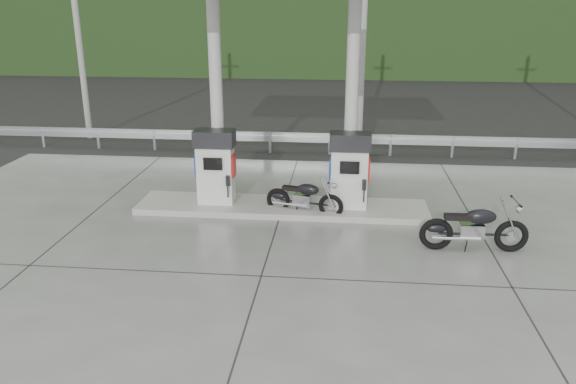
# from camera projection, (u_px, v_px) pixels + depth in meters

# --- Properties ---
(ground) EXTENTS (160.00, 160.00, 0.00)m
(ground) POSITION_uv_depth(u_px,v_px,m) (268.00, 254.00, 11.31)
(ground) COLOR black
(ground) RESTS_ON ground
(forecourt_apron) EXTENTS (18.00, 14.00, 0.02)m
(forecourt_apron) POSITION_uv_depth(u_px,v_px,m) (268.00, 254.00, 11.30)
(forecourt_apron) COLOR slate
(forecourt_apron) RESTS_ON ground
(pump_island) EXTENTS (7.00, 1.40, 0.15)m
(pump_island) POSITION_uv_depth(u_px,v_px,m) (282.00, 207.00, 13.63)
(pump_island) COLOR #A09C95
(pump_island) RESTS_ON forecourt_apron
(gas_pump_left) EXTENTS (0.95, 0.55, 1.80)m
(gas_pump_left) POSITION_uv_depth(u_px,v_px,m) (216.00, 167.00, 13.47)
(gas_pump_left) COLOR silver
(gas_pump_left) RESTS_ON pump_island
(gas_pump_right) EXTENTS (0.95, 0.55, 1.80)m
(gas_pump_right) POSITION_uv_depth(u_px,v_px,m) (349.00, 171.00, 13.17)
(gas_pump_right) COLOR silver
(gas_pump_right) RESTS_ON pump_island
(canopy_column_left) EXTENTS (0.30, 0.30, 5.00)m
(canopy_column_left) POSITION_uv_depth(u_px,v_px,m) (216.00, 98.00, 13.33)
(canopy_column_left) COLOR silver
(canopy_column_left) RESTS_ON pump_island
(canopy_column_right) EXTENTS (0.30, 0.30, 5.00)m
(canopy_column_right) POSITION_uv_depth(u_px,v_px,m) (352.00, 100.00, 13.03)
(canopy_column_right) COLOR silver
(canopy_column_right) RESTS_ON pump_island
(guardrail) EXTENTS (26.00, 0.16, 1.42)m
(guardrail) POSITION_uv_depth(u_px,v_px,m) (300.00, 133.00, 18.62)
(guardrail) COLOR #AAAFB3
(guardrail) RESTS_ON ground
(road) EXTENTS (60.00, 7.00, 0.01)m
(road) POSITION_uv_depth(u_px,v_px,m) (307.00, 131.00, 22.14)
(road) COLOR black
(road) RESTS_ON ground
(utility_pole_a) EXTENTS (0.22, 0.22, 8.00)m
(utility_pole_a) POSITION_uv_depth(u_px,v_px,m) (77.00, 27.00, 19.72)
(utility_pole_a) COLOR gray
(utility_pole_a) RESTS_ON ground
(utility_pole_b) EXTENTS (0.22, 0.22, 8.00)m
(utility_pole_b) POSITION_uv_depth(u_px,v_px,m) (363.00, 28.00, 18.79)
(utility_pole_b) COLOR gray
(utility_pole_b) RESTS_ON ground
(tree_band) EXTENTS (80.00, 6.00, 6.00)m
(tree_band) POSITION_uv_depth(u_px,v_px,m) (325.00, 30.00, 38.62)
(tree_band) COLOR black
(tree_band) RESTS_ON ground
(forested_hills) EXTENTS (100.00, 40.00, 140.00)m
(forested_hills) POSITION_uv_depth(u_px,v_px,m) (334.00, 44.00, 67.85)
(forested_hills) COLOR black
(forested_hills) RESTS_ON ground
(motorcycle_left) EXTENTS (1.86, 0.97, 0.84)m
(motorcycle_left) POSITION_uv_depth(u_px,v_px,m) (304.00, 198.00, 13.23)
(motorcycle_left) COLOR black
(motorcycle_left) RESTS_ON forecourt_apron
(motorcycle_right) EXTENTS (2.04, 0.69, 0.96)m
(motorcycle_right) POSITION_uv_depth(u_px,v_px,m) (474.00, 228.00, 11.30)
(motorcycle_right) COLOR black
(motorcycle_right) RESTS_ON forecourt_apron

